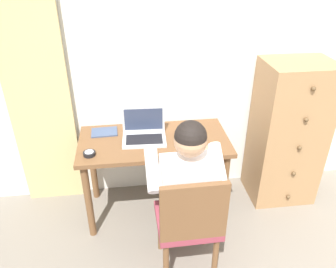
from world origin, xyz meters
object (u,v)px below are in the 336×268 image
at_px(desk, 154,151).
at_px(laptop, 144,132).
at_px(computer_mouse, 178,136).
at_px(person_seated, 185,182).
at_px(dresser, 287,134).
at_px(notebook_pad, 104,132).
at_px(chair, 190,221).
at_px(desk_clock, 89,153).

relative_size(desk, laptop, 3.38).
bearing_deg(computer_mouse, person_seated, -85.24).
distance_m(dresser, computer_mouse, 0.98).
height_order(desk, notebook_pad, notebook_pad).
relative_size(person_seated, laptop, 3.38).
distance_m(chair, laptop, 0.81).
relative_size(laptop, computer_mouse, 3.52).
bearing_deg(notebook_pad, chair, -58.28).
height_order(chair, computer_mouse, chair).
height_order(desk_clock, notebook_pad, desk_clock).
relative_size(chair, person_seated, 0.73).
bearing_deg(desk_clock, notebook_pad, 73.48).
bearing_deg(notebook_pad, computer_mouse, -16.47).
xyz_separation_m(desk, notebook_pad, (-0.39, 0.16, 0.12)).
xyz_separation_m(desk, laptop, (-0.08, 0.03, 0.16)).
bearing_deg(notebook_pad, laptop, -23.57).
distance_m(computer_mouse, desk_clock, 0.71).
bearing_deg(computer_mouse, desk, -169.49).
xyz_separation_m(laptop, computer_mouse, (0.27, -0.02, -0.04)).
bearing_deg(laptop, person_seated, -65.55).
xyz_separation_m(desk, person_seated, (0.17, -0.50, 0.06)).
bearing_deg(person_seated, desk, 108.54).
bearing_deg(desk_clock, chair, -38.04).
relative_size(dresser, laptop, 3.64).
relative_size(desk, dresser, 0.93).
height_order(dresser, notebook_pad, dresser).
bearing_deg(laptop, computer_mouse, -5.28).
bearing_deg(computer_mouse, notebook_pad, 173.33).
relative_size(chair, notebook_pad, 4.15).
bearing_deg(desk_clock, person_seated, -26.92).
xyz_separation_m(desk, desk_clock, (-0.49, -0.16, 0.13)).
bearing_deg(desk, person_seated, -71.46).
bearing_deg(desk_clock, desk, 18.54).
distance_m(dresser, laptop, 1.25).
bearing_deg(computer_mouse, laptop, -177.60).
distance_m(computer_mouse, notebook_pad, 0.61).
bearing_deg(person_seated, laptop, 114.45).
bearing_deg(laptop, dresser, 2.38).
relative_size(dresser, person_seated, 1.08).
height_order(dresser, person_seated, dresser).
height_order(person_seated, desk_clock, person_seated).
relative_size(person_seated, computer_mouse, 11.90).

